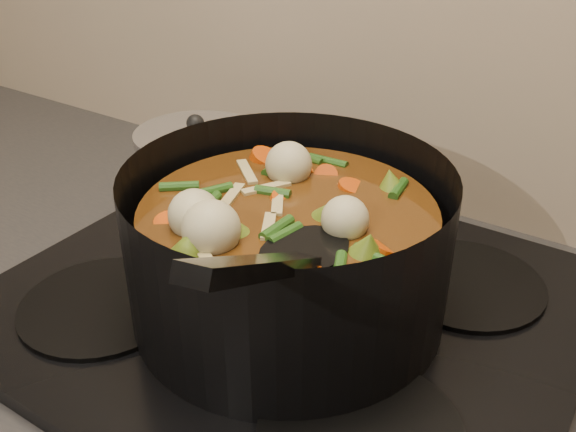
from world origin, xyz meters
The scene contains 3 objects.
stovetop centered at (0.00, 1.93, 0.92)m, with size 0.62×0.54×0.03m.
stockpot centered at (0.01, 1.91, 1.01)m, with size 0.34×0.44×0.25m.
saucepan centered at (-0.22, 2.04, 0.99)m, with size 0.17×0.17×0.14m.
Camera 1 is at (0.32, 1.44, 1.37)m, focal length 40.00 mm.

